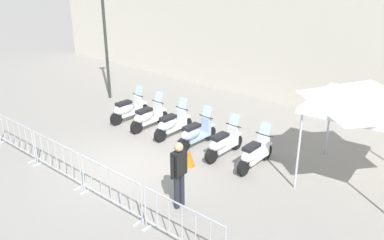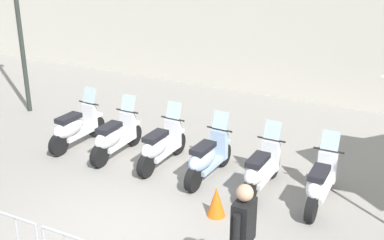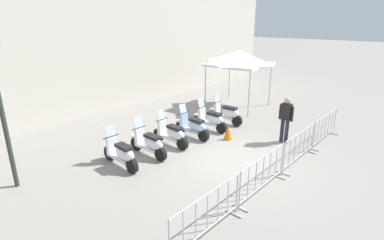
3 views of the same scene
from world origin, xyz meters
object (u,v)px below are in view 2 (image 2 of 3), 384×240
(motorcycle_4, at_px, (260,170))
(motorcycle_5, at_px, (320,183))
(traffic_cone, at_px, (216,201))
(motorcycle_0, at_px, (75,128))
(motorcycle_2, at_px, (160,146))
(officer_near_row_end, at_px, (243,236))
(motorcycle_1, at_px, (114,137))
(motorcycle_3, at_px, (207,158))

(motorcycle_4, height_order, motorcycle_5, same)
(motorcycle_5, relative_size, traffic_cone, 3.14)
(traffic_cone, bearing_deg, motorcycle_0, 158.66)
(motorcycle_2, distance_m, traffic_cone, 2.19)
(motorcycle_2, relative_size, motorcycle_4, 1.00)
(motorcycle_2, height_order, officer_near_row_end, officer_near_row_end)
(motorcycle_1, xyz_separation_m, traffic_cone, (2.81, -1.39, -0.18))
(motorcycle_0, distance_m, officer_near_row_end, 5.96)
(motorcycle_1, height_order, motorcycle_2, same)
(motorcycle_3, bearing_deg, motorcycle_4, -5.64)
(motorcycle_0, bearing_deg, officer_near_row_end, -34.22)
(motorcycle_4, distance_m, officer_near_row_end, 2.98)
(motorcycle_3, height_order, motorcycle_4, same)
(traffic_cone, bearing_deg, motorcycle_4, 66.00)
(motorcycle_1, bearing_deg, motorcycle_2, -2.01)
(motorcycle_2, height_order, motorcycle_5, same)
(motorcycle_1, bearing_deg, officer_near_row_end, -40.05)
(officer_near_row_end, bearing_deg, motorcycle_1, 139.95)
(motorcycle_0, height_order, motorcycle_1, same)
(officer_near_row_end, bearing_deg, traffic_cone, 118.84)
(motorcycle_1, relative_size, officer_near_row_end, 1.00)
(motorcycle_0, distance_m, motorcycle_1, 1.11)
(motorcycle_2, relative_size, motorcycle_3, 1.00)
(motorcycle_0, bearing_deg, motorcycle_4, -5.86)
(motorcycle_3, bearing_deg, officer_near_row_end, -61.64)
(motorcycle_5, bearing_deg, motorcycle_3, 174.86)
(motorcycle_3, height_order, traffic_cone, motorcycle_3)
(officer_near_row_end, bearing_deg, motorcycle_5, 78.19)
(motorcycle_5, relative_size, officer_near_row_end, 1.00)
(motorcycle_4, bearing_deg, motorcycle_1, 174.53)
(motorcycle_3, xyz_separation_m, motorcycle_5, (2.20, -0.20, 0.00))
(motorcycle_1, height_order, motorcycle_3, same)
(motorcycle_3, bearing_deg, motorcycle_2, 171.23)
(motorcycle_0, height_order, motorcycle_4, same)
(motorcycle_2, xyz_separation_m, motorcycle_3, (1.09, -0.17, 0.00))
(motorcycle_5, distance_m, traffic_cone, 1.87)
(motorcycle_2, relative_size, motorcycle_5, 1.00)
(motorcycle_1, distance_m, motorcycle_3, 2.20)
(motorcycle_0, relative_size, motorcycle_4, 1.00)
(motorcycle_4, bearing_deg, traffic_cone, -114.00)
(motorcycle_2, xyz_separation_m, motorcycle_5, (3.29, -0.37, 0.00))
(motorcycle_2, bearing_deg, traffic_cone, -38.37)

